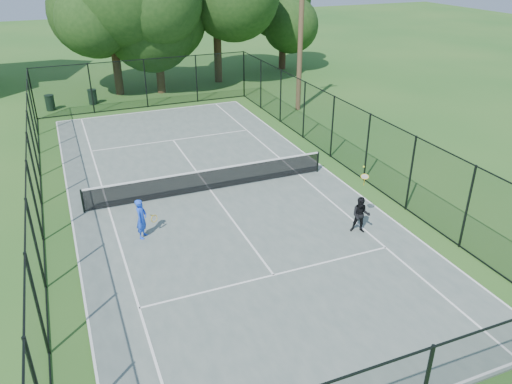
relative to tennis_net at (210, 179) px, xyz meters
name	(u,v)px	position (x,y,z in m)	size (l,w,h in m)	color
ground	(210,192)	(0.00, 0.00, -0.58)	(120.00, 120.00, 0.00)	#23591E
tennis_court	(210,191)	(0.00, 0.00, -0.55)	(11.00, 24.00, 0.06)	#54635D
tennis_net	(210,179)	(0.00, 0.00, 0.00)	(10.08, 0.08, 0.95)	black
fence	(209,158)	(0.00, 0.00, 0.92)	(13.10, 26.10, 3.00)	black
tree_near_left	(110,13)	(-1.14, 16.82, 4.71)	(6.59, 6.59, 8.60)	#332114
tree_near_mid	(155,17)	(1.59, 16.15, 4.42)	(6.20, 6.20, 8.11)	#332114
tree_near_right	(216,2)	(6.22, 17.59, 5.05)	(6.41, 6.41, 8.85)	#332114
tree_far_right	(283,18)	(12.46, 19.76, 3.39)	(4.84, 4.84, 6.41)	#332114
trash_bin_left	(50,103)	(-5.67, 14.61, -0.10)	(0.58, 0.58, 0.95)	black
trash_bin_right	(93,97)	(-3.10, 15.03, -0.10)	(0.58, 0.58, 0.94)	black
utility_pole	(300,44)	(8.54, 9.00, 3.38)	(1.40, 0.30, 7.78)	#4C3823
player_blue	(142,219)	(-3.26, -2.63, 0.20)	(0.87, 0.63, 1.44)	blue
player_black	(361,215)	(3.86, -5.17, 0.16)	(0.82, 0.99, 2.25)	black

